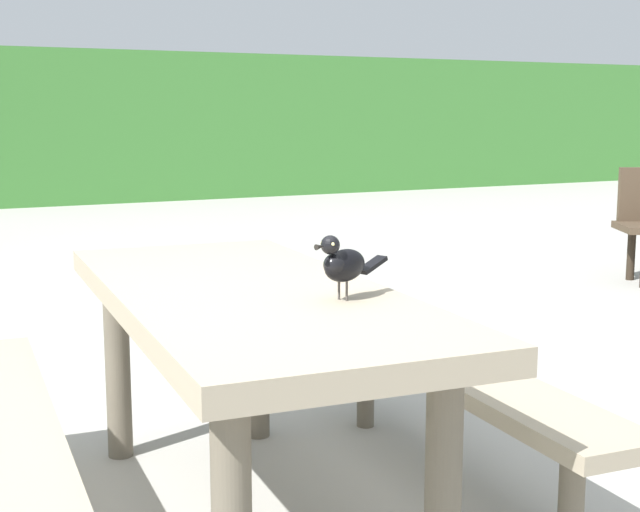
# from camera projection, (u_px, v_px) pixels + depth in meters

# --- Properties ---
(picnic_table_foreground) EXTENTS (1.80, 1.85, 0.74)m
(picnic_table_foreground) POSITION_uv_depth(u_px,v_px,m) (247.00, 347.00, 2.67)
(picnic_table_foreground) COLOR gray
(picnic_table_foreground) RESTS_ON ground
(bird_grackle) EXTENTS (0.28, 0.14, 0.18)m
(bird_grackle) POSITION_uv_depth(u_px,v_px,m) (342.00, 263.00, 2.44)
(bird_grackle) COLOR black
(bird_grackle) RESTS_ON picnic_table_foreground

